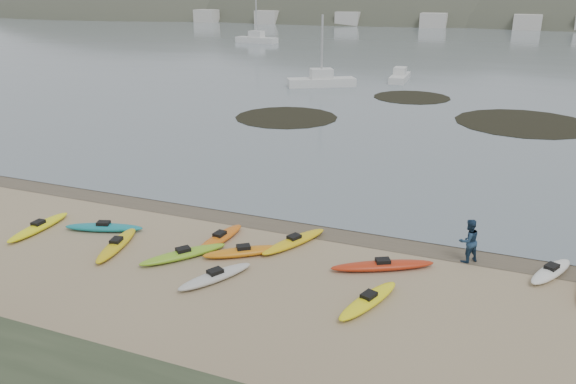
% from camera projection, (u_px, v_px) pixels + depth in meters
% --- Properties ---
extents(ground, '(600.00, 600.00, 0.00)m').
position_uv_depth(ground, '(288.00, 222.00, 26.75)').
color(ground, tan).
rests_on(ground, ground).
extents(wet_sand, '(60.00, 60.00, 0.00)m').
position_uv_depth(wet_sand, '(286.00, 224.00, 26.49)').
color(wet_sand, brown).
rests_on(wet_sand, ground).
extents(water, '(1200.00, 1200.00, 0.00)m').
position_uv_depth(water, '(505.00, 10.00, 288.42)').
color(water, slate).
rests_on(water, ground).
extents(kayaks, '(24.10, 8.26, 0.34)m').
position_uv_depth(kayaks, '(264.00, 255.00, 23.02)').
color(kayaks, orange).
rests_on(kayaks, ground).
extents(person_east, '(1.13, 1.11, 1.83)m').
position_uv_depth(person_east, '(469.00, 241.00, 22.55)').
color(person_east, navy).
rests_on(person_east, ground).
extents(kelp_mats, '(28.87, 21.70, 0.04)m').
position_uv_depth(kelp_mats, '(424.00, 115.00, 49.28)').
color(kelp_mats, black).
rests_on(kelp_mats, water).
extents(moored_boats, '(94.76, 89.46, 1.25)m').
position_uv_depth(moored_boats, '(460.00, 54.00, 90.34)').
color(moored_boats, silver).
rests_on(moored_boats, ground).
extents(far_town, '(199.00, 5.00, 4.00)m').
position_uv_depth(far_town, '(510.00, 22.00, 150.44)').
color(far_town, beige).
rests_on(far_town, ground).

